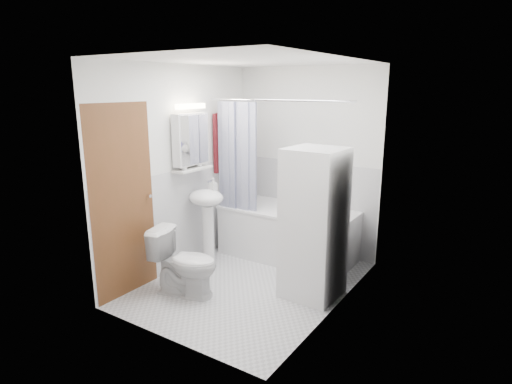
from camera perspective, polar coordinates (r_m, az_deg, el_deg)
The scene contains 20 objects.
floor at distance 4.91m, azimuth -0.68°, elevation -12.08°, with size 2.60×2.60×0.00m, color silver.
room_walls at distance 4.46m, azimuth -0.74°, elevation 5.36°, with size 2.60×2.60×2.60m.
wainscot at distance 4.91m, azimuth 1.20°, elevation -4.51°, with size 1.98×2.58×2.58m.
door at distance 4.76m, azimuth -14.04°, elevation -0.51°, with size 0.05×2.00×2.00m.
bathtub at distance 5.52m, azimuth 4.35°, elevation -5.11°, with size 1.70×0.80×0.65m.
tub_spout at distance 5.55m, azimuth 7.91°, elevation 1.44°, with size 0.04×0.04×0.12m, color silver.
curtain_rod at distance 4.92m, azimuth 2.74°, elevation 12.14°, with size 0.02×0.02×1.88m, color silver.
shower_curtain at distance 5.30m, azimuth -2.63°, elevation 4.11°, with size 0.55×0.02×1.45m.
sink at distance 5.21m, azimuth -6.58°, elevation -2.33°, with size 0.44×0.37×1.04m.
medicine_cabinet at distance 5.08m, azimuth -8.69°, elevation 7.13°, with size 0.13×0.50×0.71m.
shelf at distance 5.13m, azimuth -8.42°, elevation 3.07°, with size 0.18×0.54×0.03m, color silver.
shower_caddy at distance 5.49m, azimuth 8.40°, elevation 3.24°, with size 0.22×0.06×0.02m, color silver.
towel at distance 5.61m, azimuth -4.49°, elevation 6.76°, with size 0.07×0.32×0.78m.
washer_dryer at distance 4.42m, azimuth 7.70°, elevation -4.23°, with size 0.58×0.57×1.56m.
toilet at distance 4.61m, azimuth -9.47°, elevation -9.30°, with size 0.40×0.71×0.70m, color white.
soap_pump at distance 5.18m, azimuth -5.73°, elevation 0.42°, with size 0.08×0.17×0.08m, color gray.
shelf_bottle at distance 5.01m, azimuth -9.57°, elevation 3.33°, with size 0.07×0.18×0.07m, color gray.
shelf_cup at distance 5.20m, azimuth -7.57°, elevation 3.96°, with size 0.10×0.09×0.10m, color gray.
shampoo_a at distance 5.42m, azimuth 9.71°, elevation 3.88°, with size 0.13×0.17×0.13m, color gray.
shampoo_b at distance 5.38m, azimuth 10.87°, elevation 3.48°, with size 0.08×0.21×0.08m, color #2D2AA8.
Camera 1 is at (2.45, -3.67, 2.14)m, focal length 30.00 mm.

